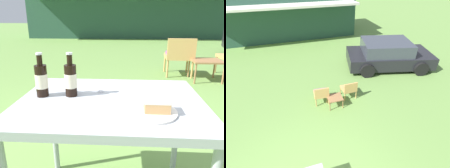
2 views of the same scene
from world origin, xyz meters
TOP-DOWN VIEW (x-y plane):
  - cabin_building at (0.11, 11.34)m, footprint 9.78×4.50m
  - wicker_chair_cushioned at (1.08, 3.12)m, footprint 0.53×0.54m
  - garden_side_table at (1.49, 2.81)m, footprint 0.51×0.46m
  - patio_table at (0.00, 0.00)m, footprint 0.95×0.72m
  - cake_on_plate at (0.20, -0.15)m, footprint 0.25×0.25m
  - cola_bottle_near at (-0.22, 0.04)m, footprint 0.06×0.06m
  - cola_bottle_far at (-0.37, 0.02)m, footprint 0.06×0.06m
  - fork at (0.11, -0.16)m, footprint 0.19×0.06m
  - loose_bottle_cap at (-0.06, 0.10)m, footprint 0.03×0.03m

SIDE VIEW (x-z plane):
  - garden_side_table at x=1.49m, z-range 0.14..0.52m
  - wicker_chair_cushioned at x=1.08m, z-range 0.05..0.78m
  - patio_table at x=0.00m, z-range 0.29..1.00m
  - fork at x=0.11m, z-range 0.71..0.72m
  - loose_bottle_cap at x=-0.06m, z-range 0.71..0.72m
  - cake_on_plate at x=0.20m, z-range 0.70..0.77m
  - cola_bottle_near at x=-0.22m, z-range 0.69..0.92m
  - cola_bottle_far at x=-0.37m, z-range 0.69..0.92m
  - cabin_building at x=0.11m, z-range 0.01..2.80m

